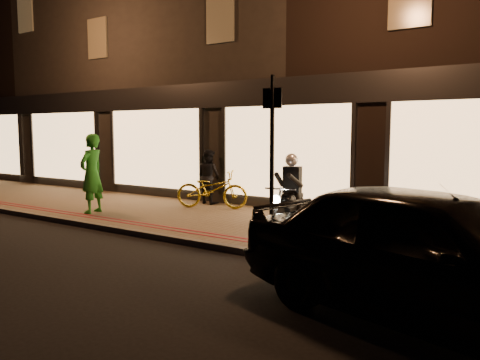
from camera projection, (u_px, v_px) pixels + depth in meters
name	position (u px, v px, depth m)	size (l,w,h in m)	color
ground	(184.00, 245.00, 8.85)	(90.00, 90.00, 0.00)	black
sidewalk	(242.00, 224.00, 10.50)	(50.00, 4.00, 0.12)	brown
kerb_stone	(186.00, 242.00, 8.89)	(50.00, 0.14, 0.12)	#59544C
red_kerb_lines	(202.00, 233.00, 9.30)	(50.00, 0.26, 0.01)	maroon
building_row	(355.00, 69.00, 15.86)	(48.00, 10.11, 8.50)	black
motorcycle	(289.00, 203.00, 9.29)	(0.66, 1.94, 1.59)	black
sign_post	(272.00, 151.00, 8.19)	(0.35, 0.09, 3.00)	black
bicycle_gold	(212.00, 189.00, 12.30)	(0.67, 1.91, 1.00)	gold
person_green	(92.00, 174.00, 11.57)	(0.72, 0.47, 1.97)	#227B20
person_dark	(209.00, 177.00, 13.09)	(0.74, 0.58, 1.52)	black
parked_car	(431.00, 254.00, 5.20)	(1.87, 4.65, 1.58)	black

